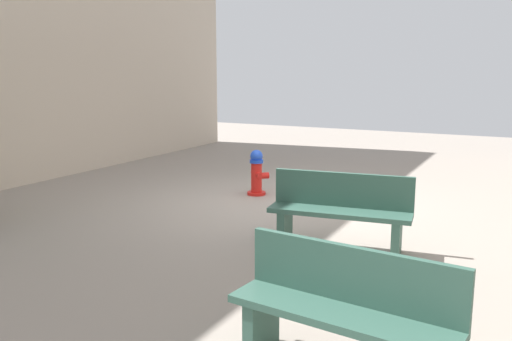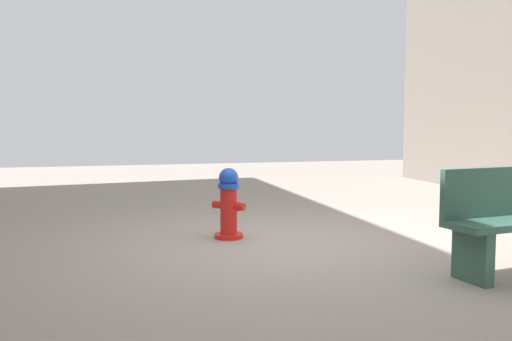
{
  "view_description": "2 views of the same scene",
  "coord_description": "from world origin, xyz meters",
  "views": [
    {
      "loc": [
        -3.84,
        7.98,
        2.24
      ],
      "look_at": [
        -0.06,
        0.74,
        0.7
      ],
      "focal_mm": 37.91,
      "sensor_mm": 36.0,
      "label": 1
    },
    {
      "loc": [
        1.93,
        5.86,
        1.37
      ],
      "look_at": [
        0.51,
        0.51,
        0.88
      ],
      "focal_mm": 39.75,
      "sensor_mm": 36.0,
      "label": 2
    }
  ],
  "objects": [
    {
      "name": "fire_hydrant",
      "position": [
        0.56,
        -0.49,
        0.41
      ],
      "size": [
        0.38,
        0.38,
        0.82
      ],
      "color": "red",
      "rests_on": "ground_plane"
    },
    {
      "name": "ground_plane",
      "position": [
        0.0,
        0.0,
        0.0
      ],
      "size": [
        23.4,
        23.4,
        0.0
      ],
      "primitive_type": "plane",
      "color": "gray"
    }
  ]
}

